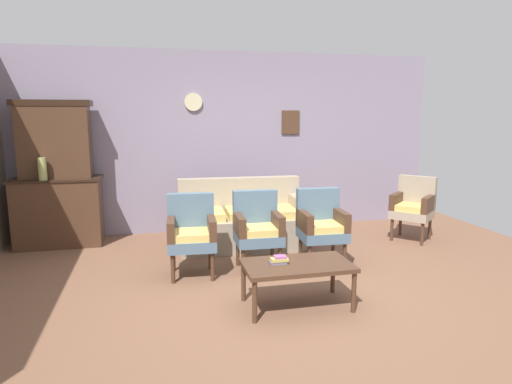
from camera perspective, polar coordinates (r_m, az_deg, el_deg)
ground_plane at (r=4.68m, az=3.12°, el=-12.43°), size 7.68×7.68×0.00m
wall_back_with_decor at (r=6.91m, az=-2.91°, el=6.37°), size 6.40×0.09×2.70m
side_cabinet at (r=6.66m, az=-23.78°, el=-2.30°), size 1.16×0.55×0.93m
cabinet_upper_hutch at (r=6.61m, az=-24.26°, el=6.21°), size 0.99×0.38×1.03m
vase_on_cabinet at (r=6.41m, az=-25.56°, el=2.67°), size 0.11×0.11×0.30m
floral_couch at (r=6.11m, az=-1.73°, el=-3.82°), size 1.74×0.87×0.90m
armchair_near_cabinet at (r=5.02m, az=-8.21°, el=-4.96°), size 0.55×0.52×0.90m
armchair_by_doorway at (r=5.16m, az=0.20°, el=-4.44°), size 0.54×0.51×0.90m
armchair_row_middle at (r=5.36m, az=8.31°, el=-4.00°), size 0.54×0.52×0.90m
wingback_chair_by_fireplace at (r=6.74m, az=19.38°, el=-1.59°), size 0.71×0.71×0.90m
coffee_table at (r=4.21m, az=5.28°, el=-9.59°), size 1.00×0.56×0.42m
book_stack_on_table at (r=4.16m, az=2.95°, el=-8.66°), size 0.17×0.10×0.07m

